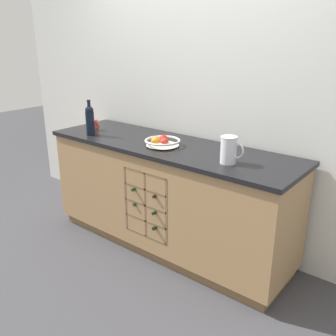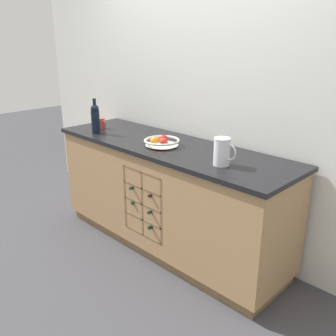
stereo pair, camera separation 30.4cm
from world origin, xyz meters
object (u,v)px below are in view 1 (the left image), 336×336
object	(u,v)px
fruit_bowl	(162,142)
ceramic_mug	(94,125)
white_pitcher	(229,149)
standing_wine_bottle	(90,120)

from	to	relation	value
fruit_bowl	ceramic_mug	world-z (taller)	ceramic_mug
white_pitcher	standing_wine_bottle	size ratio (longest dim) A/B	0.61
white_pitcher	ceramic_mug	world-z (taller)	white_pitcher
ceramic_mug	standing_wine_bottle	world-z (taller)	standing_wine_bottle
white_pitcher	ceramic_mug	size ratio (longest dim) A/B	1.59
fruit_bowl	ceramic_mug	size ratio (longest dim) A/B	2.38
fruit_bowl	white_pitcher	bearing A→B (deg)	-3.51
ceramic_mug	standing_wine_bottle	size ratio (longest dim) A/B	0.39
fruit_bowl	white_pitcher	size ratio (longest dim) A/B	1.50
ceramic_mug	white_pitcher	bearing A→B (deg)	-1.88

